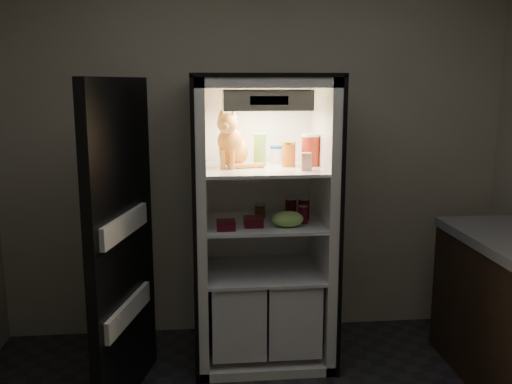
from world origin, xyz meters
TOP-DOWN VIEW (x-y plane):
  - room_shell at (0.00, 0.00)m, footprint 3.60×3.60m
  - refrigerator at (0.00, 1.38)m, footprint 0.90×0.72m
  - fridge_door at (-0.84, 0.92)m, footprint 0.27×0.86m
  - tabby_cat at (-0.20, 1.36)m, footprint 0.31×0.37m
  - parmesan_shaker at (-0.01, 1.41)m, footprint 0.08×0.08m
  - mayo_tub at (0.11, 1.50)m, footprint 0.08×0.08m
  - salsa_jar at (0.17, 1.35)m, footprint 0.09×0.09m
  - pepper_jar at (0.31, 1.37)m, footprint 0.12×0.12m
  - cream_carton at (0.25, 1.18)m, footprint 0.06×0.06m
  - soda_can_a at (0.19, 1.38)m, footprint 0.07×0.07m
  - soda_can_b at (0.27, 1.35)m, footprint 0.07×0.07m
  - soda_can_c at (0.25, 1.25)m, footprint 0.06×0.06m
  - condiment_jar at (-0.01, 1.41)m, footprint 0.07×0.07m
  - grape_bag at (0.14, 1.17)m, footprint 0.20×0.14m
  - berry_box_left at (-0.25, 1.13)m, footprint 0.11×0.11m
  - berry_box_right at (-0.07, 1.20)m, footprint 0.12×0.12m

SIDE VIEW (x-z plane):
  - refrigerator at x=0.00m, z-range -0.15..1.73m
  - fridge_door at x=-0.84m, z-range -0.01..1.84m
  - berry_box_left at x=-0.25m, z-range 0.94..1.00m
  - berry_box_right at x=-0.07m, z-range 0.94..1.00m
  - condiment_jar at x=-0.01m, z-range 0.94..1.04m
  - grape_bag at x=0.14m, z-range 0.94..1.04m
  - soda_can_c at x=0.25m, z-range 0.94..1.05m
  - soda_can_a at x=0.19m, z-range 0.94..1.07m
  - soda_can_b at x=0.27m, z-range 0.94..1.07m
  - cream_carton at x=0.25m, z-range 1.29..1.40m
  - mayo_tub at x=0.11m, z-range 1.29..1.41m
  - salsa_jar at x=0.17m, z-range 1.29..1.45m
  - pepper_jar at x=0.31m, z-range 1.29..1.50m
  - parmesan_shaker at x=-0.01m, z-range 1.29..1.50m
  - tabby_cat at x=-0.20m, z-range 1.24..1.62m
  - room_shell at x=0.00m, z-range -0.18..3.42m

